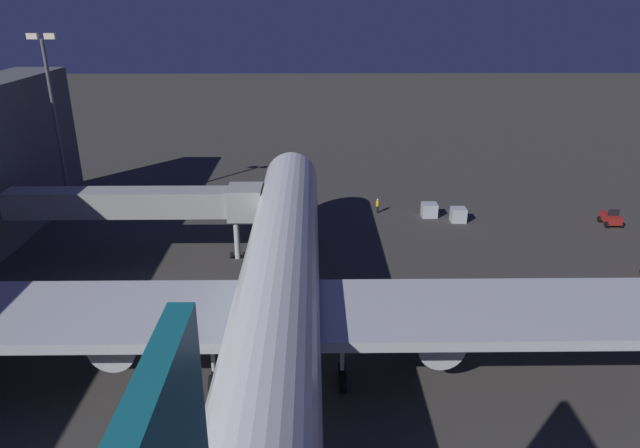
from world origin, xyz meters
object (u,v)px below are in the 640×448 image
(jet_bridge, at_px, (153,203))
(baggage_tug_spare, at_px, (611,218))
(airliner_at_gate, at_px, (276,311))
(apron_floodlight_mast, at_px, (55,119))
(baggage_container_far_row, at_px, (458,215))
(traffic_cone_nose_port, at_px, (312,218))
(ground_crew_near_nose_gear, at_px, (378,205))
(traffic_cone_nose_starboard, at_px, (274,218))
(baggage_container_near_belt, at_px, (429,210))

(jet_bridge, bearing_deg, baggage_tug_spare, -170.29)
(airliner_at_gate, height_order, apron_floodlight_mast, apron_floodlight_mast)
(jet_bridge, xyz_separation_m, apron_floodlight_mast, (12.60, -10.64, 5.94))
(apron_floodlight_mast, bearing_deg, baggage_container_far_row, 178.67)
(jet_bridge, distance_m, baggage_tug_spare, 49.76)
(traffic_cone_nose_port, bearing_deg, jet_bridge, 33.95)
(airliner_at_gate, distance_m, jet_bridge, 23.85)
(airliner_at_gate, height_order, baggage_tug_spare, airliner_at_gate)
(baggage_tug_spare, bearing_deg, airliner_at_gate, 38.35)
(baggage_tug_spare, height_order, traffic_cone_nose_port, baggage_tug_spare)
(jet_bridge, height_order, traffic_cone_nose_port, jet_bridge)
(baggage_tug_spare, bearing_deg, traffic_cone_nose_port, -3.09)
(jet_bridge, bearing_deg, ground_crew_near_nose_gear, -151.33)
(airliner_at_gate, xyz_separation_m, apron_floodlight_mast, (25.50, -30.70, 6.08))
(traffic_cone_nose_starboard, bearing_deg, baggage_tug_spare, 177.27)
(jet_bridge, height_order, apron_floodlight_mast, apron_floodlight_mast)
(apron_floodlight_mast, xyz_separation_m, baggage_tug_spare, (-61.40, 2.29, -10.97))
(apron_floodlight_mast, bearing_deg, airliner_at_gate, 129.72)
(baggage_tug_spare, xyz_separation_m, baggage_container_far_row, (16.96, -1.26, 0.04))
(jet_bridge, relative_size, traffic_cone_nose_starboard, 44.15)
(traffic_cone_nose_port, relative_size, traffic_cone_nose_starboard, 1.00)
(apron_floodlight_mast, relative_size, baggage_container_far_row, 12.25)
(baggage_tug_spare, xyz_separation_m, traffic_cone_nose_port, (33.70, -1.82, -0.51))
(apron_floodlight_mast, relative_size, ground_crew_near_nose_gear, 11.50)
(baggage_tug_spare, xyz_separation_m, baggage_container_near_belt, (19.97, -2.91, 0.02))
(baggage_tug_spare, bearing_deg, jet_bridge, 9.71)
(baggage_container_near_belt, distance_m, traffic_cone_nose_port, 13.79)
(ground_crew_near_nose_gear, bearing_deg, traffic_cone_nose_starboard, 10.93)
(apron_floodlight_mast, height_order, baggage_tug_spare, apron_floodlight_mast)
(apron_floodlight_mast, height_order, baggage_container_far_row, apron_floodlight_mast)
(airliner_at_gate, bearing_deg, traffic_cone_nose_starboard, -85.84)
(airliner_at_gate, relative_size, traffic_cone_nose_port, 114.14)
(traffic_cone_nose_starboard, bearing_deg, baggage_container_near_belt, -176.54)
(baggage_container_near_belt, distance_m, baggage_container_far_row, 3.44)
(traffic_cone_nose_port, bearing_deg, baggage_container_far_row, 178.08)
(ground_crew_near_nose_gear, height_order, traffic_cone_nose_starboard, ground_crew_near_nose_gear)
(apron_floodlight_mast, distance_m, traffic_cone_nose_starboard, 25.98)
(baggage_container_near_belt, xyz_separation_m, traffic_cone_nose_starboard, (18.13, 1.09, -0.53))
(airliner_at_gate, distance_m, baggage_container_near_belt, 35.47)
(apron_floodlight_mast, xyz_separation_m, baggage_container_far_row, (-44.45, 1.03, -10.93))
(baggage_tug_spare, bearing_deg, apron_floodlight_mast, -2.14)
(apron_floodlight_mast, bearing_deg, jet_bridge, 139.84)
(baggage_tug_spare, distance_m, ground_crew_near_nose_gear, 26.24)
(airliner_at_gate, bearing_deg, baggage_container_near_belt, -116.96)
(baggage_container_near_belt, distance_m, ground_crew_near_nose_gear, 6.07)
(baggage_container_far_row, xyz_separation_m, traffic_cone_nose_starboard, (21.15, -0.56, -0.54))
(traffic_cone_nose_starboard, bearing_deg, baggage_container_far_row, 178.48)
(traffic_cone_nose_port, bearing_deg, baggage_tug_spare, 176.91)
(apron_floodlight_mast, relative_size, traffic_cone_nose_port, 37.35)
(apron_floodlight_mast, xyz_separation_m, ground_crew_near_nose_gear, (-35.50, -1.88, -10.76))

